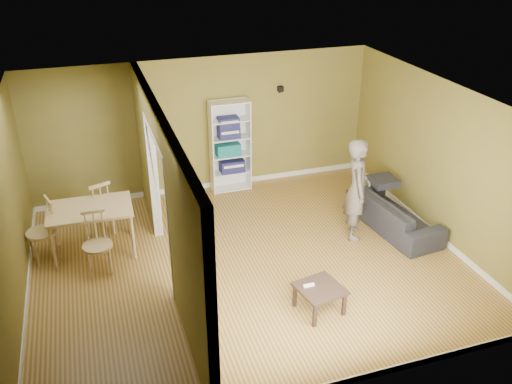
% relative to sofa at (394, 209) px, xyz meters
% --- Properties ---
extents(room_shell, '(6.50, 6.50, 6.50)m').
position_rel_sofa_xyz_m(room_shell, '(-2.70, -0.22, 0.94)').
color(room_shell, tan).
rests_on(room_shell, ground).
extents(partition, '(0.22, 5.50, 2.60)m').
position_rel_sofa_xyz_m(partition, '(-3.90, -0.22, 0.94)').
color(partition, olive).
rests_on(partition, ground).
extents(wall_speaker, '(0.10, 0.10, 0.10)m').
position_rel_sofa_xyz_m(wall_speaker, '(-1.20, 2.47, 1.54)').
color(wall_speaker, black).
rests_on(wall_speaker, room_shell).
extents(sofa, '(1.98, 1.02, 0.72)m').
position_rel_sofa_xyz_m(sofa, '(0.00, 0.00, 0.00)').
color(sofa, black).
rests_on(sofa, ground).
extents(person, '(0.90, 0.81, 2.03)m').
position_rel_sofa_xyz_m(person, '(-0.76, -0.00, 0.66)').
color(person, slate).
rests_on(person, ground).
extents(bookshelf, '(0.76, 0.33, 1.81)m').
position_rel_sofa_xyz_m(bookshelf, '(-2.26, 2.38, 0.54)').
color(bookshelf, white).
rests_on(bookshelf, ground).
extents(paper_box_navy_a, '(0.46, 0.30, 0.24)m').
position_rel_sofa_xyz_m(paper_box_navy_a, '(-2.23, 2.33, 0.14)').
color(paper_box_navy_a, '#112048').
rests_on(paper_box_navy_a, bookshelf).
extents(paper_box_teal, '(0.46, 0.30, 0.23)m').
position_rel_sofa_xyz_m(paper_box_teal, '(-2.31, 2.33, 0.49)').
color(paper_box_teal, '#0C735F').
rests_on(paper_box_teal, bookshelf).
extents(paper_box_navy_b, '(0.40, 0.26, 0.20)m').
position_rel_sofa_xyz_m(paper_box_navy_b, '(-2.28, 2.33, 0.83)').
color(paper_box_navy_b, '#1F1C48').
rests_on(paper_box_navy_b, bookshelf).
extents(paper_box_navy_c, '(0.39, 0.25, 0.20)m').
position_rel_sofa_xyz_m(paper_box_navy_c, '(-2.28, 2.33, 1.03)').
color(paper_box_navy_c, navy).
rests_on(paper_box_navy_c, bookshelf).
extents(coffee_table, '(0.58, 0.58, 0.38)m').
position_rel_sofa_xyz_m(coffee_table, '(-2.12, -1.64, -0.03)').
color(coffee_table, '#362A20').
rests_on(coffee_table, ground).
extents(game_controller, '(0.15, 0.04, 0.03)m').
position_rel_sofa_xyz_m(game_controller, '(-2.25, -1.57, 0.04)').
color(game_controller, white).
rests_on(game_controller, coffee_table).
extents(dining_table, '(1.29, 0.86, 0.80)m').
position_rel_sofa_xyz_m(dining_table, '(-4.95, 0.82, 0.36)').
color(dining_table, tan).
rests_on(dining_table, ground).
extents(chair_left, '(0.58, 0.58, 1.02)m').
position_rel_sofa_xyz_m(chair_left, '(-5.70, 0.85, 0.15)').
color(chair_left, tan).
rests_on(chair_left, ground).
extents(chair_near, '(0.45, 0.45, 0.97)m').
position_rel_sofa_xyz_m(chair_near, '(-4.91, 0.23, 0.12)').
color(chair_near, tan).
rests_on(chair_near, ground).
extents(chair_far, '(0.60, 0.60, 1.01)m').
position_rel_sofa_xyz_m(chair_far, '(-4.82, 1.37, 0.14)').
color(chair_far, tan).
rests_on(chair_far, ground).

